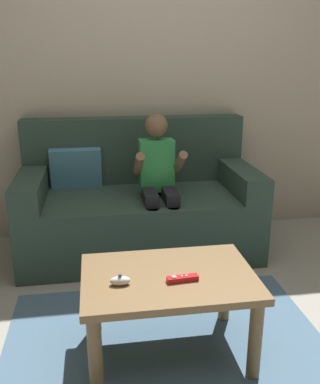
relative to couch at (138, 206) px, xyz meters
name	(u,v)px	position (x,y,z in m)	size (l,w,h in m)	color
ground_plane	(213,362)	(0.21, -1.30, -0.32)	(9.35, 9.35, 0.00)	#9E998E
wall_back	(158,72)	(0.21, 0.39, 0.93)	(4.67, 0.05, 2.50)	#B2A38E
couch	(138,206)	(0.00, 0.00, 0.00)	(1.64, 0.80, 0.93)	#2D4238
person_seated_on_couch	(159,180)	(0.12, -0.19, 0.25)	(0.33, 0.40, 1.00)	black
coffee_table	(169,289)	(0.02, -1.20, 0.02)	(0.79, 0.54, 0.42)	brown
area_rug	(168,351)	(0.02, -1.20, -0.32)	(1.59, 1.26, 0.01)	slate
game_remote_red_near_edge	(182,279)	(0.07, -1.26, 0.11)	(0.14, 0.05, 0.03)	red
nunchuk_white	(120,281)	(-0.21, -1.25, 0.12)	(0.09, 0.05, 0.05)	white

